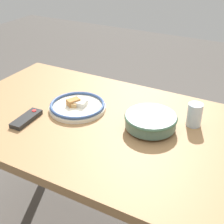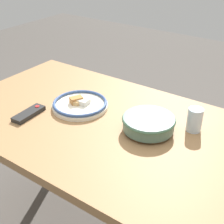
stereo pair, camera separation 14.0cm
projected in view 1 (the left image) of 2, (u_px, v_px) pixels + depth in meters
The scene contains 5 objects.
dining_table at pixel (100, 137), 1.45m from camera, with size 1.42×0.85×0.78m.
noodle_bowl at pixel (151, 121), 1.33m from camera, with size 0.23×0.23×0.07m.
food_plate at pixel (77, 106), 1.48m from camera, with size 0.27×0.27×0.05m.
tv_remote at pixel (26, 119), 1.40m from camera, with size 0.07×0.17×0.02m.
drinking_glass at pixel (195, 115), 1.34m from camera, with size 0.06×0.06×0.10m.
Camera 1 is at (-0.62, 1.02, 1.52)m, focal length 50.00 mm.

